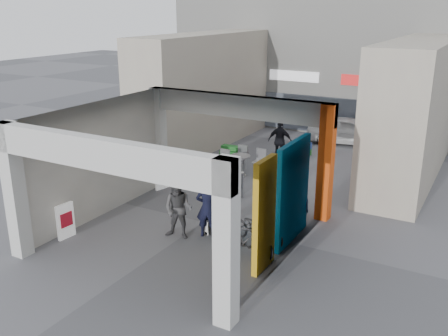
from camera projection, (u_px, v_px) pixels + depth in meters
The scene contains 21 objects.
ground at pixel (203, 222), 14.81m from camera, with size 90.00×90.00×0.00m, color #5C5C62.
arcade_canopy at pixel (203, 157), 13.17m from camera, with size 6.40×6.45×6.40m.
far_building at pixel (347, 50), 25.19m from camera, with size 18.00×4.08×8.00m.
plaza_bldg_left at pixel (204, 91), 22.35m from camera, with size 2.00×9.00×5.00m, color #AFA891.
plaza_bldg_right at pixel (415, 110), 18.17m from camera, with size 2.00×9.00×5.00m, color #AFA891.
bollard_left at pixel (199, 179), 17.25m from camera, with size 0.09×0.09×0.85m, color gray.
bollard_center at pixel (242, 185), 16.59m from camera, with size 0.09×0.09×0.88m, color gray.
bollard_right at pixel (286, 195), 15.72m from camera, with size 0.09×0.09×0.85m, color gray.
advert_board_near at pixel (66, 221), 13.66m from camera, with size 0.14×0.56×1.00m.
advert_board_far at pixel (162, 175), 17.37m from camera, with size 0.21×0.55×1.00m.
cafe_set at pixel (241, 164), 19.10m from camera, with size 1.58×1.27×0.95m.
produce_stand at pixel (231, 157), 20.22m from camera, with size 1.08×0.58×0.71m.
crate_stack at pixel (305, 149), 21.41m from camera, with size 0.53×0.46×0.56m.
border_collie at pixel (208, 224), 14.01m from camera, with size 0.26×0.51×0.70m.
man_with_dog at pixel (207, 208), 13.66m from camera, with size 0.62×0.41×1.70m, color black.
man_back_turned at pixel (178, 209), 13.57m from camera, with size 0.83×0.64×1.70m, color #414144.
man_elderly at pixel (297, 200), 14.38m from camera, with size 0.76×0.49×1.55m, color #5B7AB1.
man_crates at pixel (280, 141), 20.34m from camera, with size 1.02×0.42×1.74m, color black.
bicycle_front at pixel (256, 228), 13.35m from camera, with size 0.60×1.71×0.90m, color black.
bicycle_rear at pixel (246, 239), 12.63m from camera, with size 0.45×1.60×0.96m, color black.
white_van at pixel (348, 130), 23.09m from camera, with size 1.51×3.74×1.27m, color silver.
Camera 1 is at (7.18, -11.55, 6.11)m, focal length 40.00 mm.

